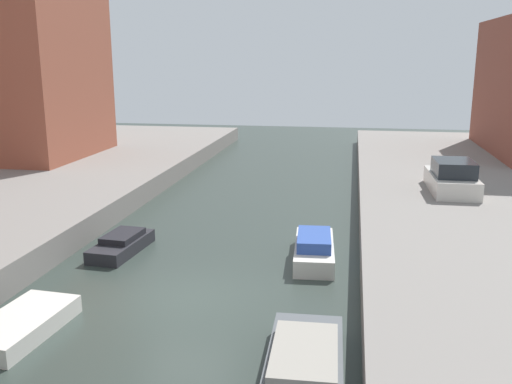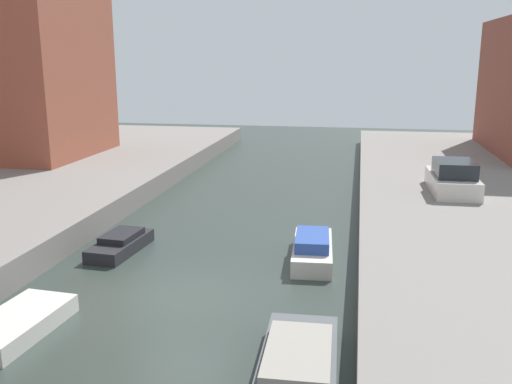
% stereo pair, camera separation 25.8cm
% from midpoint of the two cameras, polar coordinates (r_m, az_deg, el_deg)
% --- Properties ---
extents(ground_plane, '(84.00, 84.00, 0.00)m').
position_cam_midpoint_polar(ground_plane, '(16.69, -7.62, -10.64)').
color(ground_plane, '#2D3833').
extents(parked_car, '(1.91, 4.08, 1.45)m').
position_cam_midpoint_polar(parked_car, '(26.19, 18.97, 1.32)').
color(parked_car, beige).
rests_on(parked_car, quay_right).
extents(moored_boat_left_2, '(1.79, 3.20, 0.48)m').
position_cam_midpoint_polar(moored_boat_left_2, '(15.70, -23.18, -12.32)').
color(moored_boat_left_2, beige).
rests_on(moored_boat_left_2, ground_plane).
extents(moored_boat_left_3, '(1.45, 3.13, 0.67)m').
position_cam_midpoint_polar(moored_boat_left_3, '(20.75, -13.79, -5.17)').
color(moored_boat_left_3, '#232328').
rests_on(moored_boat_left_3, ground_plane).
extents(moored_boat_right_2, '(1.79, 4.55, 0.74)m').
position_cam_midpoint_polar(moored_boat_right_2, '(12.62, 4.27, -17.38)').
color(moored_boat_right_2, '#4C5156').
rests_on(moored_boat_right_2, ground_plane).
extents(moored_boat_right_3, '(1.54, 3.80, 0.97)m').
position_cam_midpoint_polar(moored_boat_right_3, '(19.45, 5.53, -5.74)').
color(moored_boat_right_3, beige).
rests_on(moored_boat_right_3, ground_plane).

